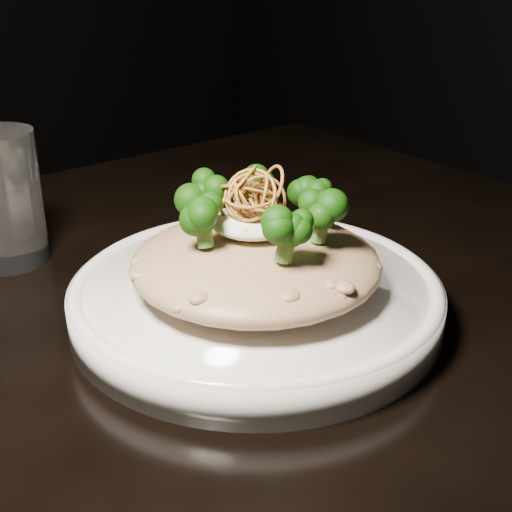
% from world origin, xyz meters
% --- Properties ---
extents(table, '(1.10, 0.80, 0.75)m').
position_xyz_m(table, '(0.00, 0.00, 0.67)').
color(table, black).
rests_on(table, ground).
extents(plate, '(0.30, 0.30, 0.03)m').
position_xyz_m(plate, '(0.09, -0.07, 0.77)').
color(plate, silver).
rests_on(plate, table).
extents(risotto, '(0.20, 0.20, 0.04)m').
position_xyz_m(risotto, '(0.08, -0.07, 0.80)').
color(risotto, brown).
rests_on(risotto, plate).
extents(broccoli, '(0.13, 0.13, 0.05)m').
position_xyz_m(broccoli, '(0.09, -0.06, 0.85)').
color(broccoli, black).
rests_on(broccoli, risotto).
extents(cheese, '(0.07, 0.07, 0.02)m').
position_xyz_m(cheese, '(0.09, -0.06, 0.83)').
color(cheese, white).
rests_on(cheese, risotto).
extents(shallots, '(0.06, 0.06, 0.04)m').
position_xyz_m(shallots, '(0.09, -0.06, 0.86)').
color(shallots, '#8E5F1E').
rests_on(shallots, cheese).
extents(drinking_glass, '(0.08, 0.08, 0.13)m').
position_xyz_m(drinking_glass, '(-0.03, 0.17, 0.81)').
color(drinking_glass, white).
rests_on(drinking_glass, table).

